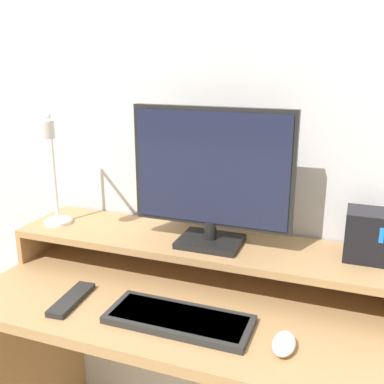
# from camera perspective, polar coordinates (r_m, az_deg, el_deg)

# --- Properties ---
(wall_back) EXTENTS (6.00, 0.05, 2.50)m
(wall_back) POSITION_cam_1_polar(r_m,az_deg,el_deg) (1.43, 3.54, 9.92)
(wall_back) COLOR silver
(wall_back) RESTS_ON ground_plane
(desk) EXTENTS (1.17, 0.56, 0.77)m
(desk) POSITION_cam_1_polar(r_m,az_deg,el_deg) (1.42, -0.98, -21.29)
(desk) COLOR #A87F51
(desk) RESTS_ON ground_plane
(monitor_shelf) EXTENTS (1.17, 0.27, 0.12)m
(monitor_shelf) POSITION_cam_1_polar(r_m,az_deg,el_deg) (1.37, 1.18, -6.83)
(monitor_shelf) COLOR #A87F51
(monitor_shelf) RESTS_ON desk
(monitor) EXTENTS (0.47, 0.15, 0.40)m
(monitor) POSITION_cam_1_polar(r_m,az_deg,el_deg) (1.27, 2.46, 2.07)
(monitor) COLOR black
(monitor) RESTS_ON monitor_shelf
(desk_lamp) EXTENTS (0.16, 0.21, 0.37)m
(desk_lamp) POSITION_cam_1_polar(r_m,az_deg,el_deg) (1.43, -17.44, 3.00)
(desk_lamp) COLOR silver
(desk_lamp) RESTS_ON monitor_shelf
(router_dock) EXTENTS (0.12, 0.11, 0.14)m
(router_dock) POSITION_cam_1_polar(r_m,az_deg,el_deg) (1.31, 21.37, -5.10)
(router_dock) COLOR black
(router_dock) RESTS_ON monitor_shelf
(keyboard) EXTENTS (0.37, 0.15, 0.02)m
(keyboard) POSITION_cam_1_polar(r_m,az_deg,el_deg) (1.18, -1.68, -15.81)
(keyboard) COLOR #282828
(keyboard) RESTS_ON desk
(mouse) EXTENTS (0.05, 0.10, 0.03)m
(mouse) POSITION_cam_1_polar(r_m,az_deg,el_deg) (1.11, 11.60, -18.34)
(mouse) COLOR white
(mouse) RESTS_ON desk
(remote_control) EXTENTS (0.06, 0.18, 0.02)m
(remote_control) POSITION_cam_1_polar(r_m,az_deg,el_deg) (1.31, -15.04, -13.03)
(remote_control) COLOR black
(remote_control) RESTS_ON desk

